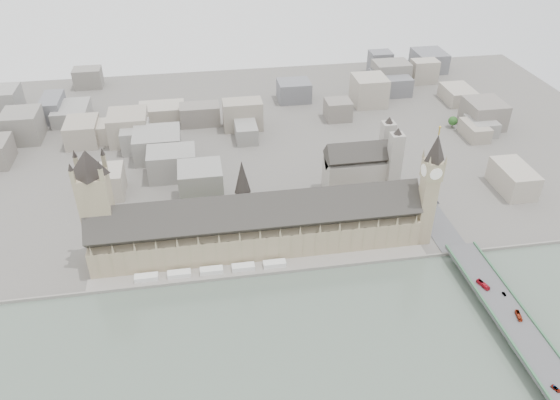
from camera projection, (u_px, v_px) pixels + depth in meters
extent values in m
plane|color=#595651|center=(261.00, 263.00, 439.79)|extent=(900.00, 900.00, 0.00)
cube|color=gray|center=(264.00, 274.00, 426.60)|extent=(600.00, 1.50, 3.00)
cube|color=gray|center=(262.00, 268.00, 433.05)|extent=(270.00, 15.00, 2.00)
cube|color=silver|center=(146.00, 277.00, 419.61)|extent=(18.00, 7.00, 4.00)
cube|color=silver|center=(179.00, 274.00, 423.00)|extent=(18.00, 7.00, 4.00)
cube|color=silver|center=(211.00, 270.00, 426.39)|extent=(18.00, 7.00, 4.00)
cube|color=silver|center=(243.00, 267.00, 429.78)|extent=(18.00, 7.00, 4.00)
cube|color=silver|center=(275.00, 264.00, 433.17)|extent=(18.00, 7.00, 4.00)
cube|color=tan|center=(257.00, 236.00, 449.39)|extent=(265.00, 40.00, 25.00)
cube|color=#2C2A27|center=(257.00, 214.00, 436.98)|extent=(265.00, 40.73, 40.73)
cube|color=tan|center=(425.00, 210.00, 448.05)|extent=(12.00, 12.00, 62.00)
cube|color=gray|center=(433.00, 169.00, 426.60)|extent=(14.00, 14.00, 16.00)
cylinder|color=white|center=(441.00, 169.00, 427.58)|extent=(0.60, 10.00, 10.00)
cylinder|color=white|center=(424.00, 170.00, 425.63)|extent=(0.60, 10.00, 10.00)
cylinder|color=white|center=(429.00, 165.00, 432.54)|extent=(10.00, 0.60, 10.00)
cylinder|color=white|center=(436.00, 174.00, 420.67)|extent=(10.00, 0.60, 10.00)
cone|color=black|center=(436.00, 148.00, 416.16)|extent=(17.00, 17.00, 22.00)
cylinder|color=gold|center=(439.00, 131.00, 408.46)|extent=(1.00, 1.00, 6.00)
sphere|color=gold|center=(440.00, 127.00, 406.53)|extent=(2.00, 2.00, 2.00)
cone|color=gray|center=(439.00, 151.00, 426.24)|extent=(2.40, 2.40, 8.00)
cone|color=gray|center=(424.00, 153.00, 424.48)|extent=(2.40, 2.40, 8.00)
cone|color=gray|center=(446.00, 159.00, 415.53)|extent=(2.40, 2.40, 8.00)
cone|color=gray|center=(430.00, 161.00, 413.77)|extent=(2.40, 2.40, 8.00)
cube|color=tan|center=(100.00, 219.00, 422.67)|extent=(23.00, 23.00, 80.00)
cone|color=black|center=(87.00, 163.00, 395.17)|extent=(30.00, 30.00, 20.00)
cylinder|color=gray|center=(243.00, 203.00, 436.21)|extent=(12.00, 12.00, 20.00)
cone|color=black|center=(242.00, 177.00, 423.01)|extent=(13.00, 13.00, 28.00)
cube|color=#474749|center=(503.00, 312.00, 386.83)|extent=(25.00, 325.00, 10.25)
cube|color=gray|center=(356.00, 175.00, 522.97)|extent=(60.00, 28.00, 34.00)
cube|color=#2C2A27|center=(358.00, 155.00, 510.87)|extent=(60.00, 28.28, 28.28)
cube|color=gray|center=(385.00, 153.00, 528.95)|extent=(12.00, 12.00, 64.00)
cube|color=gray|center=(394.00, 165.00, 509.17)|extent=(12.00, 12.00, 64.00)
imported|color=red|center=(483.00, 285.00, 401.29)|extent=(6.21, 11.87, 3.23)
imported|color=#A02E14|center=(519.00, 316.00, 375.38)|extent=(4.33, 10.13, 2.75)
imported|color=#1A54AC|center=(556.00, 388.00, 326.39)|extent=(2.62, 4.92, 1.59)
imported|color=gray|center=(504.00, 294.00, 394.33)|extent=(1.63, 4.08, 1.32)
imported|color=gray|center=(556.00, 389.00, 325.94)|extent=(4.80, 6.50, 1.64)
imported|color=gray|center=(437.00, 202.00, 494.75)|extent=(2.51, 5.30, 1.49)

